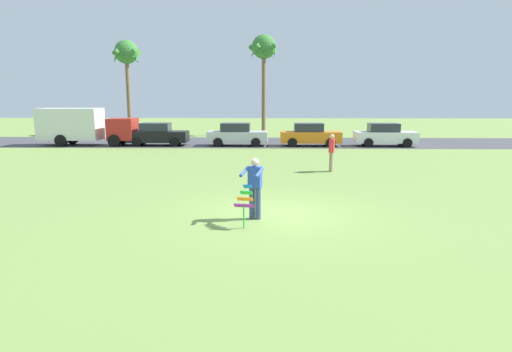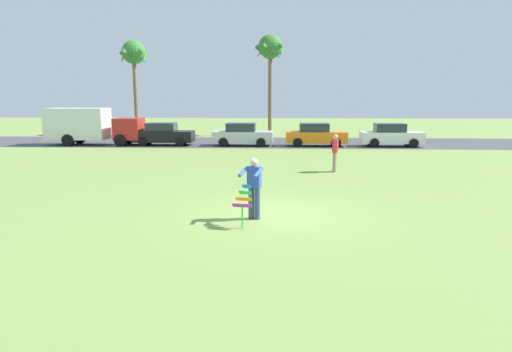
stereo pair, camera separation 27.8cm
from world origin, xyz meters
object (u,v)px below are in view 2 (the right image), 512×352
Objects in this scene: person_kite_flyer at (254,186)px; parked_car_black at (163,134)px; parked_truck_red_cab at (89,125)px; person_walker_near at (335,152)px; parked_car_orange at (316,135)px; palm_tree_left_near at (134,56)px; parked_car_silver at (243,135)px; parked_car_white at (391,135)px; palm_tree_right_near at (270,51)px; kite_held at (244,200)px.

parked_car_black is at bearing 111.55° from person_kite_flyer.
parked_truck_red_cab is 19.36m from person_walker_near.
parked_truck_red_cab is 1.59× the size of parked_car_orange.
parked_car_silver is at bearing -41.70° from palm_tree_left_near.
parked_car_white is at bearing -24.26° from palm_tree_left_near.
parked_car_black is 13.34m from palm_tree_right_near.
palm_tree_right_near is at bearing 35.06° from parked_truck_red_cab.
palm_tree_left_near reaches higher than person_kite_flyer.
palm_tree_left_near is at bearing 177.83° from palm_tree_right_near.
parked_car_orange is (10.77, 0.00, 0.00)m from parked_car_black.
parked_car_silver is 0.48× the size of palm_tree_right_near.
kite_held is 0.26× the size of parked_car_orange.
parked_car_black and parked_car_silver have the same top height.
parked_car_black is 15.23m from person_walker_near.
parked_car_black is at bearing -0.00° from parked_truck_red_cab.
kite_held is 20.97m from parked_car_black.
palm_tree_left_near is (-12.14, 29.08, 6.29)m from kite_held.
parked_car_black is (5.33, -0.00, -0.64)m from parked_truck_red_cab.
parked_car_silver is at bearing 179.99° from parked_car_orange.
parked_car_white is at bearing 64.20° from person_walker_near.
parked_truck_red_cab is 1.58× the size of parked_car_silver.
parked_truck_red_cab reaches higher than person_kite_flyer.
person_kite_flyer reaches higher than kite_held.
palm_tree_right_near is at bearing 78.94° from parked_car_silver.
parked_truck_red_cab is 10.95m from palm_tree_left_near.
palm_tree_left_near is (-20.86, 9.40, 6.23)m from parked_car_white.
parked_car_black is 0.99× the size of parked_car_white.
palm_tree_left_near is at bearing 87.35° from parked_truck_red_cab.
palm_tree_right_near is at bearing -2.17° from palm_tree_left_near.
parked_car_silver is 0.50× the size of palm_tree_left_near.
parked_truck_red_cab reaches higher than kite_held.
parked_car_silver is 15.44m from palm_tree_left_near.
person_kite_flyer is 28.60m from palm_tree_right_near.
palm_tree_right_near is 5.08× the size of person_walker_near.
person_kite_flyer is 8.79m from person_walker_near.
parked_car_silver is at bearing -101.06° from palm_tree_right_near.
parked_car_silver is at bearing -180.00° from parked_car_white.
kite_held is 0.13× the size of palm_tree_left_near.
person_walker_near is (5.09, -10.78, 0.16)m from parked_car_silver.
person_walker_near reaches higher than parked_car_silver.
parked_car_black is at bearing -129.66° from palm_tree_right_near.
parked_car_white is at bearing -46.22° from palm_tree_right_near.
kite_held is at bearing -107.39° from person_kite_flyer.
person_kite_flyer is 0.26× the size of parked_truck_red_cab.
parked_truck_red_cab is 1.59× the size of parked_car_black.
parked_car_orange reaches higher than kite_held.
parked_truck_red_cab reaches higher than parked_car_white.
parked_car_orange is (16.09, 0.00, -0.64)m from parked_truck_red_cab.
parked_car_white is 0.50× the size of palm_tree_left_near.
palm_tree_right_near is at bearing 90.15° from person_kite_flyer.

